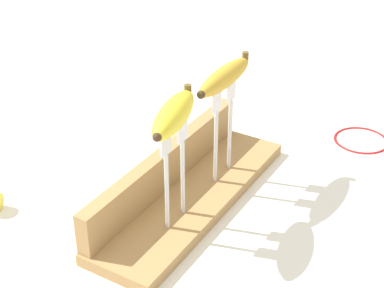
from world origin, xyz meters
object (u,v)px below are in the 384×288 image
Objects in this scene: fork_stand_left at (175,166)px; wire_coil at (361,139)px; banana_raised_left at (174,114)px; fork_stand_right at (223,123)px; banana_raised_right at (225,77)px.

fork_stand_left is 0.50m from wire_coil.
banana_raised_left is 1.38× the size of wire_coil.
banana_raised_left is at bearing -180.00° from fork_stand_right.
banana_raised_left is 0.92× the size of banana_raised_right.
wire_coil is (0.29, -0.17, -0.13)m from fork_stand_right.
wire_coil is (0.45, -0.17, -0.22)m from banana_raised_left.
fork_stand_right is 0.09m from banana_raised_right.
banana_raised_right is (-0.00, -0.00, 0.09)m from fork_stand_right.
fork_stand_right is 1.14× the size of banana_raised_left.
banana_raised_left is at bearing -180.00° from banana_raised_right.
fork_stand_left is 1.55× the size of wire_coil.
fork_stand_left is 0.09m from banana_raised_left.
fork_stand_left reaches higher than wire_coil.
wire_coil is (0.45, -0.17, -0.12)m from fork_stand_left.
fork_stand_left is 0.18m from banana_raised_right.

